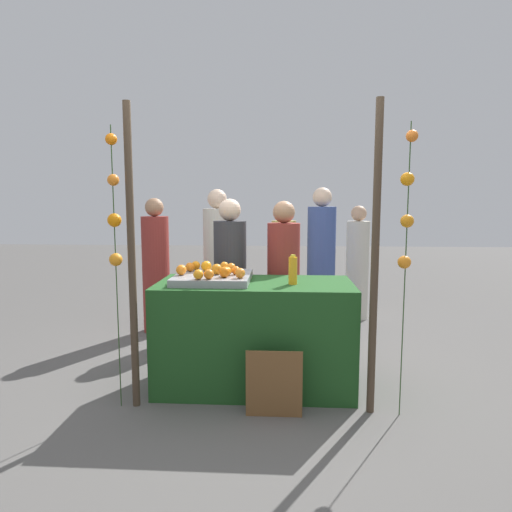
{
  "coord_description": "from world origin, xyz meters",
  "views": [
    {
      "loc": [
        0.22,
        -3.61,
        1.55
      ],
      "look_at": [
        0.0,
        0.15,
        1.09
      ],
      "focal_mm": 31.22,
      "sensor_mm": 36.0,
      "label": 1
    }
  ],
  "objects_px": {
    "stall_counter": "(255,334)",
    "chalkboard_sign": "(274,384)",
    "orange_0": "(227,271)",
    "vendor_right": "(283,287)",
    "vendor_left": "(230,286)",
    "juice_bottle": "(293,270)",
    "orange_1": "(206,266)"
  },
  "relations": [
    {
      "from": "orange_1",
      "to": "juice_bottle",
      "type": "xyz_separation_m",
      "value": [
        0.74,
        -0.24,
        0.01
      ]
    },
    {
      "from": "juice_bottle",
      "to": "vendor_left",
      "type": "height_order",
      "value": "vendor_left"
    },
    {
      "from": "orange_0",
      "to": "vendor_right",
      "type": "relative_size",
      "value": 0.05
    },
    {
      "from": "juice_bottle",
      "to": "vendor_right",
      "type": "distance_m",
      "value": 0.76
    },
    {
      "from": "chalkboard_sign",
      "to": "vendor_left",
      "type": "xyz_separation_m",
      "value": [
        -0.45,
        1.18,
        0.5
      ]
    },
    {
      "from": "orange_0",
      "to": "vendor_right",
      "type": "height_order",
      "value": "vendor_right"
    },
    {
      "from": "orange_0",
      "to": "orange_1",
      "type": "distance_m",
      "value": 0.3
    },
    {
      "from": "orange_1",
      "to": "chalkboard_sign",
      "type": "bearing_deg",
      "value": -49.38
    },
    {
      "from": "orange_0",
      "to": "chalkboard_sign",
      "type": "height_order",
      "value": "orange_0"
    },
    {
      "from": "juice_bottle",
      "to": "vendor_left",
      "type": "relative_size",
      "value": 0.15
    },
    {
      "from": "stall_counter",
      "to": "juice_bottle",
      "type": "xyz_separation_m",
      "value": [
        0.31,
        -0.07,
        0.56
      ]
    },
    {
      "from": "stall_counter",
      "to": "vendor_left",
      "type": "distance_m",
      "value": 0.76
    },
    {
      "from": "orange_0",
      "to": "chalkboard_sign",
      "type": "distance_m",
      "value": 0.98
    },
    {
      "from": "stall_counter",
      "to": "vendor_right",
      "type": "xyz_separation_m",
      "value": [
        0.24,
        0.63,
        0.28
      ]
    },
    {
      "from": "stall_counter",
      "to": "chalkboard_sign",
      "type": "relative_size",
      "value": 3.2
    },
    {
      "from": "orange_0",
      "to": "chalkboard_sign",
      "type": "bearing_deg",
      "value": -50.89
    },
    {
      "from": "vendor_left",
      "to": "orange_0",
      "type": "bearing_deg",
      "value": -85.52
    },
    {
      "from": "orange_0",
      "to": "chalkboard_sign",
      "type": "relative_size",
      "value": 0.14
    },
    {
      "from": "orange_1",
      "to": "vendor_right",
      "type": "bearing_deg",
      "value": 34.5
    },
    {
      "from": "orange_0",
      "to": "juice_bottle",
      "type": "xyz_separation_m",
      "value": [
        0.54,
        -0.03,
        0.02
      ]
    },
    {
      "from": "stall_counter",
      "to": "chalkboard_sign",
      "type": "xyz_separation_m",
      "value": [
        0.17,
        -0.54,
        -0.21
      ]
    },
    {
      "from": "stall_counter",
      "to": "orange_0",
      "type": "distance_m",
      "value": 0.59
    },
    {
      "from": "stall_counter",
      "to": "orange_0",
      "type": "bearing_deg",
      "value": -168.54
    },
    {
      "from": "orange_0",
      "to": "vendor_left",
      "type": "xyz_separation_m",
      "value": [
        -0.05,
        0.69,
        -0.25
      ]
    },
    {
      "from": "vendor_right",
      "to": "orange_1",
      "type": "bearing_deg",
      "value": -145.5
    },
    {
      "from": "stall_counter",
      "to": "orange_0",
      "type": "xyz_separation_m",
      "value": [
        -0.23,
        -0.05,
        0.54
      ]
    },
    {
      "from": "juice_bottle",
      "to": "chalkboard_sign",
      "type": "bearing_deg",
      "value": -106.63
    },
    {
      "from": "orange_1",
      "to": "vendor_right",
      "type": "relative_size",
      "value": 0.06
    },
    {
      "from": "chalkboard_sign",
      "to": "stall_counter",
      "type": "bearing_deg",
      "value": 107.72
    },
    {
      "from": "stall_counter",
      "to": "orange_1",
      "type": "height_order",
      "value": "orange_1"
    },
    {
      "from": "stall_counter",
      "to": "chalkboard_sign",
      "type": "bearing_deg",
      "value": -72.28
    },
    {
      "from": "vendor_right",
      "to": "chalkboard_sign",
      "type": "bearing_deg",
      "value": -93.23
    }
  ]
}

